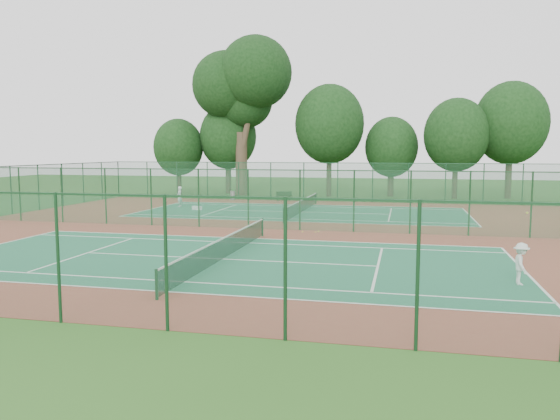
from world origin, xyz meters
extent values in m
plane|color=#26531A|center=(0.00, 0.00, 0.00)|extent=(120.00, 120.00, 0.00)
cube|color=maroon|center=(0.00, 0.00, 0.01)|extent=(40.00, 36.00, 0.01)
cube|color=#1D5E42|center=(0.00, -9.00, 0.01)|extent=(23.77, 10.97, 0.01)
cube|color=#1D5D42|center=(0.00, 9.00, 0.01)|extent=(23.77, 10.97, 0.01)
cube|color=#184A2A|center=(0.00, 18.00, 1.75)|extent=(40.00, 0.02, 3.50)
cube|color=#163E22|center=(0.00, 18.00, 3.46)|extent=(40.00, 0.05, 0.05)
cube|color=#1B5230|center=(0.00, -18.00, 1.75)|extent=(40.00, 0.02, 3.50)
cube|color=#13351C|center=(0.00, -18.00, 3.46)|extent=(40.00, 0.05, 0.05)
cube|color=#1A4F2C|center=(0.00, 0.00, 1.75)|extent=(40.00, 0.02, 3.50)
cube|color=#14381B|center=(0.00, 0.00, 3.46)|extent=(40.00, 0.05, 0.05)
cylinder|color=#12331C|center=(0.00, -15.40, 0.49)|extent=(0.10, 0.10, 0.97)
cylinder|color=#12331C|center=(0.00, -2.60, 0.49)|extent=(0.10, 0.10, 0.97)
cube|color=black|center=(0.00, -9.00, 0.48)|extent=(0.02, 12.80, 0.85)
cube|color=white|center=(0.00, -9.00, 0.92)|extent=(0.04, 12.80, 0.06)
cylinder|color=#13341F|center=(0.00, 2.60, 0.49)|extent=(0.10, 0.10, 0.97)
cylinder|color=#13341F|center=(0.00, 15.40, 0.49)|extent=(0.10, 0.10, 0.97)
cube|color=black|center=(0.00, 9.00, 0.48)|extent=(0.02, 12.80, 0.85)
cube|color=silver|center=(0.00, 9.00, 0.92)|extent=(0.04, 12.80, 0.06)
imported|color=white|center=(11.29, -10.91, 0.74)|extent=(0.57, 0.95, 1.45)
imported|color=silver|center=(-10.35, 10.43, 0.85)|extent=(0.41, 0.62, 1.66)
cylinder|color=gray|center=(-8.11, 17.48, 0.42)|extent=(0.58, 0.58, 0.82)
cube|color=black|center=(-3.83, 17.35, 0.22)|extent=(0.22, 0.38, 0.42)
cube|color=black|center=(-2.79, 17.79, 0.22)|extent=(0.22, 0.38, 0.42)
cube|color=black|center=(-3.31, 17.57, 0.45)|extent=(1.46, 0.92, 0.05)
cube|color=black|center=(-3.23, 17.40, 0.67)|extent=(1.32, 0.59, 0.42)
cube|color=white|center=(-8.15, 8.65, 0.16)|extent=(0.85, 0.53, 0.30)
sphere|color=yellow|center=(1.84, -0.76, 0.05)|extent=(0.07, 0.07, 0.07)
sphere|color=#B7D732|center=(2.71, -0.53, 0.05)|extent=(0.07, 0.07, 0.07)
sphere|color=#D1E635|center=(2.57, -0.80, 0.04)|extent=(0.07, 0.07, 0.07)
cylinder|color=#3C2F20|center=(-8.95, 23.08, 3.20)|extent=(1.17, 1.17, 6.41)
cylinder|color=#3C2F20|center=(-9.91, 23.40, 8.01)|extent=(2.17, 0.64, 6.37)
cylinder|color=#3C2F20|center=(-7.99, 22.87, 8.33)|extent=(2.03, 0.60, 6.91)
sphere|color=black|center=(-10.66, 23.40, 11.21)|extent=(6.83, 6.83, 6.83)
sphere|color=black|center=(-7.35, 22.87, 12.28)|extent=(7.26, 7.26, 7.26)
sphere|color=black|center=(-8.74, 23.94, 9.61)|extent=(5.55, 5.55, 5.55)
camera|label=1|loc=(7.35, -30.52, 4.59)|focal=35.00mm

